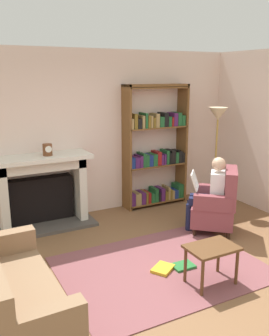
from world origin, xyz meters
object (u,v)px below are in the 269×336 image
Objects in this scene: bookshelf at (156,150)px; armchair_reading at (218,204)px; mantel_clock at (47,150)px; sofa_floral at (12,298)px; seated_reader at (210,191)px; floor_lamp at (218,123)px; side_table at (212,252)px; fireplace at (42,189)px.

armchair_reading is at bearing -82.19° from bookshelf.
armchair_reading is at bearing -31.79° from mantel_clock.
bookshelf is 1.25× the size of sofa_floral.
seated_reader is 1.45m from floor_lamp.
bookshelf is 2.77m from side_table.
bookshelf is 1.88× the size of seated_reader.
floor_lamp is (2.95, -0.51, 0.90)m from fireplace.
floor_lamp is at bearing -8.18° from mantel_clock.
mantel_clock is 2.49m from seated_reader.
floor_lamp is (2.85, -0.41, 0.28)m from mantel_clock.
floor_lamp reaches higher than fireplace.
fireplace is 2.67m from armchair_reading.
side_table is at bearing -97.90° from sofa_floral.
mantel_clock reaches higher than sofa_floral.
sofa_floral is at bearing 173.36° from side_table.
armchair_reading is 1.58m from floor_lamp.
floor_lamp is at bearing -31.17° from bookshelf.
fireplace is 1.54× the size of armchair_reading.
sofa_floral is at bearing -33.21° from armchair_reading.
bookshelf is at bearing -134.12° from seated_reader.
armchair_reading is 0.55× the size of floor_lamp.
mantel_clock is at bearing 171.82° from floor_lamp.
armchair_reading is 1.73× the size of side_table.
sofa_floral is at bearing -31.43° from seated_reader.
sofa_floral is (-3.11, -0.87, -0.10)m from armchair_reading.
bookshelf is at bearing 0.96° from fireplace.
seated_reader reaches higher than fireplace.
side_table is at bearing -107.40° from bookshelf.
seated_reader is at bearing -132.95° from floor_lamp.
mantel_clock is 2.56m from sofa_floral.
bookshelf reaches higher than fireplace.
side_table is (1.24, -2.55, -0.21)m from fireplace.
mantel_clock is 0.08× the size of bookshelf.
bookshelf is (1.95, 0.14, -0.22)m from mantel_clock.
seated_reader reaches higher than side_table.
seated_reader is at bearing 52.19° from side_table.
sofa_floral is (-0.96, -2.20, -0.89)m from mantel_clock.
bookshelf is at bearing 3.98° from mantel_clock.
fireplace is 2.84m from side_table.
side_table is 0.32× the size of floor_lamp.
sofa_floral is (-0.86, -2.30, -0.27)m from fireplace.
seated_reader is (2.16, -1.36, 0.03)m from fireplace.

